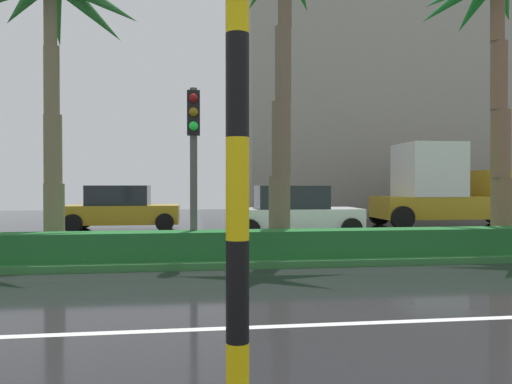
# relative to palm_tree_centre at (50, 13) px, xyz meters

# --- Properties ---
(palm_tree_centre) EXTENTS (4.29, 4.15, 7.08)m
(palm_tree_centre) POSITION_rel_palm_tree_centre_xyz_m (0.00, 0.00, 0.00)
(palm_tree_centre) COLOR #706549
(palm_tree_centre) RESTS_ON median_strip
(palm_tree_centre_right) EXTENTS (3.76, 3.79, 7.78)m
(palm_tree_centre_right) POSITION_rel_palm_tree_centre_xyz_m (5.59, -0.52, 0.32)
(palm_tree_centre_right) COLOR brown
(palm_tree_centre_right) RESTS_ON median_strip
(palm_tree_mid_right) EXTENTS (4.26, 4.28, 7.71)m
(palm_tree_mid_right) POSITION_rel_palm_tree_centre_xyz_m (11.32, -0.25, 0.37)
(palm_tree_mid_right) COLOR brown
(palm_tree_mid_right) RESTS_ON median_strip
(traffic_signal_median_right) EXTENTS (0.28, 0.43, 3.73)m
(traffic_signal_median_right) POSITION_rel_palm_tree_centre_xyz_m (3.37, -1.34, -3.12)
(traffic_signal_median_right) COLOR #4C4C47
(traffic_signal_median_right) RESTS_ON median_strip
(traffic_signal_foreground) EXTENTS (0.28, 0.43, 4.18)m
(traffic_signal_foreground) POSITION_rel_palm_tree_centre_xyz_m (3.67, -8.72, -2.98)
(traffic_signal_foreground) COLOR yellow
(traffic_signal_foreground) RESTS_ON ground_plane
(car_in_traffic_leading) EXTENTS (4.30, 2.02, 1.72)m
(car_in_traffic_leading) POSITION_rel_palm_tree_centre_xyz_m (0.59, 7.09, -5.02)
(car_in_traffic_leading) COLOR #B28C1E
(car_in_traffic_leading) RESTS_ON ground_plane
(car_in_traffic_second) EXTENTS (4.30, 2.02, 1.72)m
(car_in_traffic_second) POSITION_rel_palm_tree_centre_xyz_m (6.70, 3.77, -5.02)
(car_in_traffic_second) COLOR white
(car_in_traffic_second) RESTS_ON ground_plane
(box_truck_following) EXTENTS (6.40, 2.64, 3.46)m
(box_truck_following) POSITION_rel_palm_tree_centre_xyz_m (14.02, 6.87, -4.30)
(box_truck_following) COLOR #B28C1E
(box_truck_following) RESTS_ON ground_plane
(building_far_right) EXTENTS (19.86, 15.53, 17.18)m
(building_far_right) POSITION_rel_palm_tree_centre_xyz_m (16.14, 19.06, 2.74)
(building_far_right) COLOR gray
(building_far_right) RESTS_ON ground_plane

